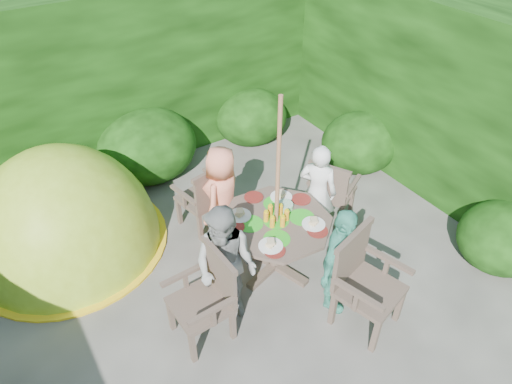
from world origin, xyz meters
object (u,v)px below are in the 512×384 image
parasol_pole (277,193)px  child_back (223,196)px  dome_tent (73,245)px  garden_chair_back (205,196)px  garden_chair_left (207,296)px  garden_chair_right (331,190)px  garden_chair_front (363,280)px  child_front (339,261)px  child_right (317,192)px  child_left (226,265)px  patio_table (276,228)px

parasol_pole → child_back: size_ratio=1.69×
dome_tent → garden_chair_back: bearing=-21.4°
parasol_pole → garden_chair_left: 1.24m
parasol_pole → garden_chair_right: size_ratio=2.42×
garden_chair_back → child_back: 0.34m
garden_chair_front → child_front: 0.30m
child_right → child_left: size_ratio=0.93×
parasol_pole → garden_chair_back: size_ratio=2.38×
garden_chair_right → child_left: child_left is taller
child_front → garden_chair_left: bearing=135.3°
garden_chair_right → child_back: child_back is taller
garden_chair_left → child_back: 1.38m
patio_table → garden_chair_right: size_ratio=1.71×
garden_chair_back → garden_chair_right: bearing=140.5°
garden_chair_left → child_right: child_right is taller
child_left → garden_chair_back: bearing=126.9°
child_back → dome_tent: 1.98m
dome_tent → garden_chair_front: bearing=-51.2°
garden_chair_right → garden_chair_back: (-1.38, 0.75, 0.01)m
garden_chair_front → child_left: (-1.08, 0.81, 0.13)m
patio_table → dome_tent: 2.58m
dome_tent → child_back: bearing=-28.5°
patio_table → dome_tent: (-1.89, 1.64, -0.61)m
garden_chair_left → dome_tent: size_ratio=0.37×
dome_tent → patio_table: bearing=-41.5°
garden_chair_left → dome_tent: bearing=-159.0°
dome_tent → parasol_pole: bearing=-41.6°
parasol_pole → child_left: 0.90m
child_left → child_front: size_ratio=1.07×
child_left → dome_tent: 2.29m
child_right → garden_chair_front: bearing=124.9°
garden_chair_left → garden_chair_front: (1.36, -0.70, 0.04)m
patio_table → child_left: size_ratio=1.13×
garden_chair_right → dome_tent: dome_tent is taller
garden_chair_left → dome_tent: dome_tent is taller
garden_chair_back → child_right: child_right is taller
child_back → dome_tent: size_ratio=0.49×
child_front → garden_chair_right: bearing=26.1°
garden_chair_left → garden_chair_back: (0.72, 1.39, -0.02)m
garden_chair_right → child_left: size_ratio=0.66×
parasol_pole → child_right: (0.77, 0.23, -0.46)m
child_right → dome_tent: (-2.65, 1.41, -0.64)m
child_left → garden_chair_front: bearing=19.2°
child_front → child_right: bearing=35.6°
garden_chair_left → garden_chair_front: 1.53m
patio_table → child_left: bearing=-163.1°
child_left → dome_tent: (-1.12, 1.88, -0.68)m
patio_table → garden_chair_back: garden_chair_back is taller
garden_chair_right → child_front: bearing=114.4°
child_front → parasol_pole: bearing=80.6°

